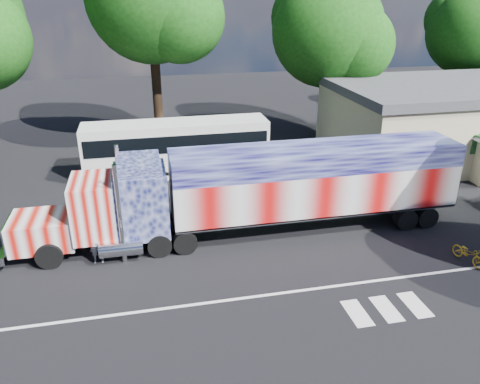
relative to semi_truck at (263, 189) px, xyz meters
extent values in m
plane|color=black|center=(-0.91, -2.10, -2.37)|extent=(100.00, 100.00, 0.00)
cube|color=silver|center=(-0.91, -5.10, -2.36)|extent=(30.00, 0.15, 0.01)
cube|color=silver|center=(1.89, -6.90, -2.36)|extent=(0.70, 1.60, 0.01)
cube|color=silver|center=(3.09, -6.90, -2.36)|extent=(0.70, 1.60, 0.01)
cube|color=silver|center=(4.29, -6.90, -2.36)|extent=(0.70, 1.60, 0.01)
cube|color=black|center=(-6.74, 0.00, -1.64)|extent=(9.42, 1.05, 0.31)
cube|color=#D87F7A|center=(-10.09, 0.00, -1.11)|extent=(2.72, 2.30, 1.36)
cube|color=silver|center=(-11.51, 0.00, -1.11)|extent=(0.13, 1.99, 1.21)
cube|color=silver|center=(-11.71, 0.00, -1.79)|extent=(0.31, 2.62, 0.38)
cube|color=#D87F7A|center=(-7.79, 0.00, -0.17)|extent=(1.88, 2.62, 2.62)
cube|color=black|center=(-8.68, 0.00, 0.30)|extent=(0.06, 2.20, 0.94)
cube|color=#495081|center=(-5.70, 0.00, -0.07)|extent=(2.30, 2.62, 3.03)
cube|color=#495081|center=(-5.70, 0.00, 1.66)|extent=(1.88, 2.51, 0.52)
cylinder|color=silver|center=(-6.64, 1.38, -0.07)|extent=(0.21, 0.21, 4.60)
cylinder|color=silver|center=(-6.64, -1.38, -0.07)|extent=(0.21, 0.21, 4.60)
cylinder|color=silver|center=(-6.74, 1.36, -1.69)|extent=(1.88, 0.69, 0.69)
cylinder|color=silver|center=(-6.74, -1.36, -1.69)|extent=(1.88, 0.69, 0.69)
cylinder|color=black|center=(-9.78, -1.15, -1.79)|extent=(1.15, 0.37, 1.15)
cylinder|color=black|center=(-9.78, 1.15, -1.79)|extent=(1.15, 0.37, 1.15)
cylinder|color=black|center=(-5.07, -1.10, -1.83)|extent=(1.09, 0.58, 1.09)
cylinder|color=black|center=(-5.07, 1.10, -1.83)|extent=(1.09, 0.58, 1.09)
cylinder|color=black|center=(-3.92, -1.10, -1.83)|extent=(1.09, 0.58, 1.09)
cylinder|color=black|center=(-3.92, 1.10, -1.83)|extent=(1.09, 0.58, 1.09)
cube|color=black|center=(2.67, 0.00, -1.38)|extent=(13.60, 1.15, 0.31)
cube|color=#D17373|center=(2.67, 0.00, -0.17)|extent=(14.02, 2.72, 2.09)
cube|color=#454788|center=(2.67, 0.00, 1.40)|extent=(14.02, 2.72, 1.05)
cube|color=silver|center=(2.67, 0.00, -1.22)|extent=(14.02, 2.72, 0.13)
cube|color=silver|center=(9.70, 0.00, 0.35)|extent=(0.04, 2.62, 3.03)
cylinder|color=black|center=(7.17, -1.10, -1.83)|extent=(1.09, 0.58, 1.09)
cylinder|color=black|center=(7.17, 1.10, -1.83)|extent=(1.09, 0.58, 1.09)
cylinder|color=black|center=(8.32, -1.10, -1.83)|extent=(1.09, 0.58, 1.09)
cylinder|color=black|center=(8.32, 1.10, -1.83)|extent=(1.09, 0.58, 1.09)
cube|color=silver|center=(-3.30, 9.21, -0.66)|extent=(11.75, 2.55, 3.43)
cube|color=black|center=(-3.30, 9.21, -0.02)|extent=(11.36, 2.61, 1.08)
cube|color=black|center=(-3.30, 9.21, -1.93)|extent=(11.75, 2.55, 0.24)
cube|color=black|center=(-9.18, 9.21, -0.51)|extent=(0.06, 2.25, 1.37)
cylinder|color=black|center=(-7.71, 7.99, -1.88)|extent=(0.98, 0.29, 0.98)
cylinder|color=black|center=(-7.71, 10.44, -1.88)|extent=(0.98, 0.29, 0.98)
cylinder|color=black|center=(-0.36, 7.99, -1.88)|extent=(0.98, 0.29, 0.98)
cylinder|color=black|center=(-0.36, 10.44, -1.88)|extent=(0.98, 0.29, 0.98)
cylinder|color=black|center=(0.52, 7.99, -1.88)|extent=(0.98, 0.29, 0.98)
cylinder|color=black|center=(0.52, 10.44, -1.88)|extent=(0.98, 0.29, 0.98)
cube|color=#1E5926|center=(11.09, 3.86, 0.03)|extent=(1.60, 0.08, 1.20)
imported|color=slate|center=(-7.76, -1.13, -1.46)|extent=(0.68, 0.46, 1.81)
imported|color=gold|center=(8.21, -4.61, -1.93)|extent=(0.93, 1.77, 0.89)
cylinder|color=black|center=(9.17, 15.64, 0.92)|extent=(0.70, 0.70, 6.57)
sphere|color=#1B5413|center=(9.17, 15.64, 5.84)|extent=(8.55, 8.55, 8.55)
sphere|color=#1B5413|center=(10.88, 14.36, 4.91)|extent=(5.99, 5.99, 5.99)
sphere|color=#1B5413|center=(7.89, 16.93, 6.78)|extent=(5.56, 5.56, 5.56)
cylinder|color=black|center=(23.37, 17.60, 0.78)|extent=(0.70, 0.70, 6.31)
sphere|color=#1B5413|center=(23.37, 17.60, 5.51)|extent=(7.77, 7.77, 7.77)
sphere|color=#1B5413|center=(22.20, 18.77, 6.41)|extent=(5.05, 5.05, 5.05)
cylinder|color=black|center=(-4.06, 16.02, 1.88)|extent=(0.70, 0.70, 8.51)
sphere|color=#1B5413|center=(-2.24, 14.66, 7.05)|extent=(6.36, 6.36, 6.36)
camera|label=1|loc=(-5.42, -19.89, 8.75)|focal=35.00mm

